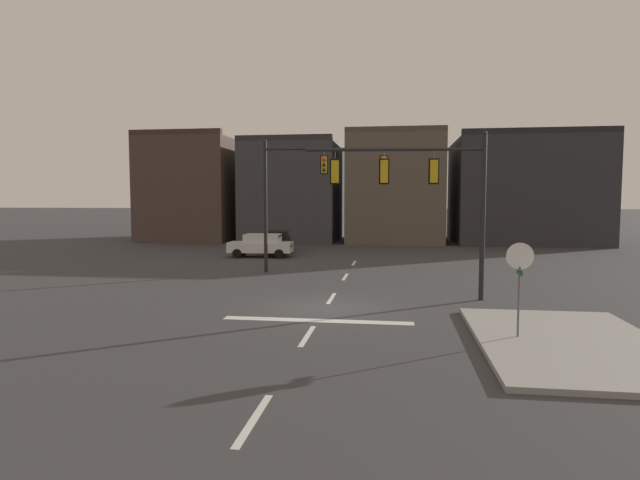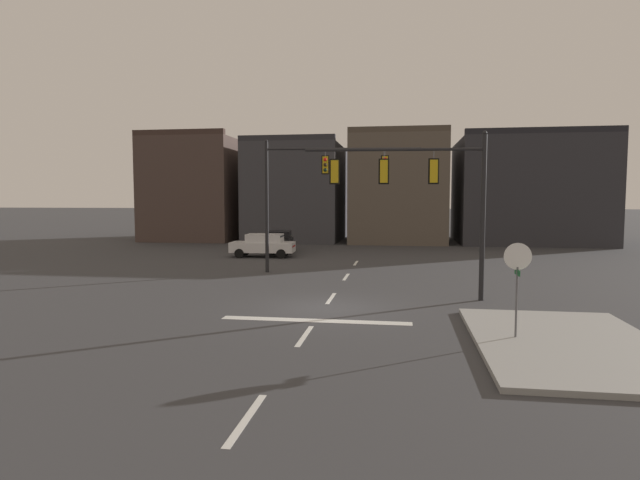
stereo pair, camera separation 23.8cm
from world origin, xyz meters
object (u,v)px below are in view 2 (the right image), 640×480
at_px(signal_mast_far_side, 311,182).
at_px(car_lot_nearside, 280,241).
at_px(stop_sign, 517,267).
at_px(car_lot_middle, 263,245).
at_px(signal_mast_near_side, 425,186).

relative_size(signal_mast_far_side, car_lot_nearside, 1.83).
distance_m(stop_sign, car_lot_nearside, 26.82).
height_order(signal_mast_far_side, car_lot_middle, signal_mast_far_side).
xyz_separation_m(signal_mast_far_side, car_lot_nearside, (-4.20, 10.60, -4.14)).
bearing_deg(signal_mast_near_side, signal_mast_far_side, 129.35).
height_order(signal_mast_near_side, car_lot_nearside, signal_mast_near_side).
bearing_deg(car_lot_middle, signal_mast_far_side, -57.31).
relative_size(signal_mast_near_side, car_lot_middle, 1.58).
relative_size(signal_mast_near_side, signal_mast_far_side, 0.84).
height_order(stop_sign, car_lot_nearside, stop_sign).
bearing_deg(stop_sign, car_lot_middle, 122.08).
distance_m(signal_mast_far_side, stop_sign, 15.75).
bearing_deg(signal_mast_near_side, car_lot_middle, 126.14).
xyz_separation_m(signal_mast_far_side, stop_sign, (8.15, -13.17, -2.86)).
height_order(signal_mast_near_side, stop_sign, signal_mast_near_side).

